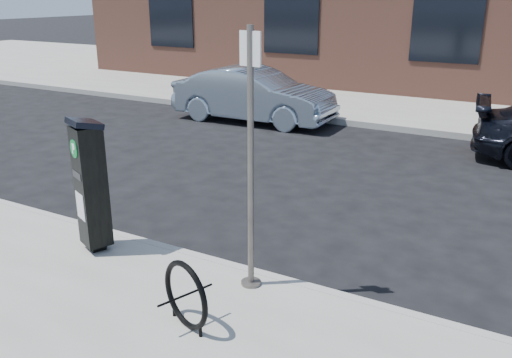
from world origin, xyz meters
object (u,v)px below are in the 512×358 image
Objects in this scene: sign_pole at (251,166)px; car_silver at (254,95)px; parking_kiosk at (91,184)px; bike_rack at (186,295)px.

sign_pole reaches higher than car_silver.
parking_kiosk is 8.05m from car_silver.
bike_rack is (1.98, -0.80, -0.53)m from parking_kiosk.
sign_pole is at bearing -152.16° from car_silver.
parking_kiosk is 0.61× the size of sign_pole.
bike_rack is 0.16× the size of car_silver.
parking_kiosk is at bearing -166.18° from car_silver.
parking_kiosk is 2.19m from sign_pole.
sign_pole is 4.01× the size of bike_rack.
bike_rack is at bearing -155.89° from car_silver.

